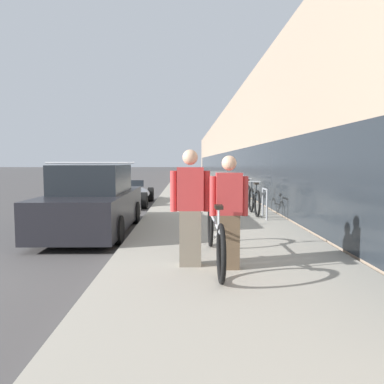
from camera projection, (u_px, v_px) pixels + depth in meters
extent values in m
cube|color=gray|center=(197.00, 185.00, 25.78)|extent=(3.99, 70.00, 0.12)
cube|color=gray|center=(273.00, 150.00, 33.64)|extent=(10.00, 70.00, 5.53)
cube|color=#1E2328|center=(218.00, 167.00, 33.69)|extent=(0.10, 63.00, 2.20)
torus|color=black|center=(210.00, 225.00, 6.95)|extent=(0.06, 0.78, 0.78)
torus|color=black|center=(221.00, 254.00, 4.83)|extent=(0.06, 0.78, 0.78)
cylinder|color=#B7BCC1|center=(215.00, 222.00, 5.87)|extent=(0.04, 1.81, 0.04)
cylinder|color=#B7BCC1|center=(217.00, 234.00, 5.46)|extent=(0.04, 1.08, 0.36)
cylinder|color=#B7BCC1|center=(219.00, 219.00, 5.18)|extent=(0.03, 0.03, 0.32)
cube|color=black|center=(219.00, 207.00, 5.17)|extent=(0.11, 0.22, 0.05)
cylinder|color=#B7BCC1|center=(211.00, 205.00, 6.75)|extent=(0.03, 0.03, 0.34)
cylinder|color=silver|center=(211.00, 195.00, 6.74)|extent=(0.52, 0.03, 0.03)
cube|color=brown|center=(229.00, 242.00, 5.51)|extent=(0.31, 0.22, 0.80)
cube|color=#B23333|center=(229.00, 194.00, 5.45)|extent=(0.38, 0.22, 0.61)
cylinder|color=#B23333|center=(213.00, 196.00, 5.45)|extent=(0.10, 0.10, 0.58)
cylinder|color=#B23333|center=(245.00, 196.00, 5.46)|extent=(0.10, 0.10, 0.58)
sphere|color=tan|center=(229.00, 163.00, 5.42)|extent=(0.22, 0.22, 0.22)
cube|color=#756B5B|center=(190.00, 238.00, 5.67)|extent=(0.32, 0.23, 0.85)
cube|color=#B23333|center=(190.00, 189.00, 5.61)|extent=(0.40, 0.23, 0.65)
cylinder|color=#B23333|center=(174.00, 191.00, 5.61)|extent=(0.10, 0.10, 0.61)
cylinder|color=#B23333|center=(207.00, 191.00, 5.62)|extent=(0.10, 0.10, 0.61)
sphere|color=tan|center=(190.00, 157.00, 5.57)|extent=(0.23, 0.23, 0.23)
cylinder|color=gray|center=(267.00, 205.00, 10.06)|extent=(0.05, 0.05, 0.82)
cylinder|color=gray|center=(263.00, 203.00, 10.61)|extent=(0.05, 0.05, 0.82)
cylinder|color=gray|center=(265.00, 189.00, 10.30)|extent=(0.05, 0.55, 0.05)
torus|color=black|center=(251.00, 200.00, 11.66)|extent=(0.06, 0.78, 0.78)
torus|color=black|center=(257.00, 203.00, 10.67)|extent=(0.06, 0.78, 0.78)
cylinder|color=black|center=(254.00, 194.00, 11.14)|extent=(0.04, 0.84, 0.04)
cylinder|color=black|center=(255.00, 198.00, 10.95)|extent=(0.04, 0.52, 0.35)
cylinder|color=black|center=(256.00, 189.00, 10.81)|extent=(0.03, 0.03, 0.32)
cube|color=black|center=(256.00, 184.00, 10.80)|extent=(0.11, 0.22, 0.05)
cylinder|color=black|center=(252.00, 187.00, 11.54)|extent=(0.03, 0.03, 0.34)
cylinder|color=silver|center=(252.00, 182.00, 11.53)|extent=(0.52, 0.03, 0.03)
torus|color=black|center=(244.00, 194.00, 13.89)|extent=(0.06, 0.77, 0.77)
torus|color=black|center=(248.00, 196.00, 12.92)|extent=(0.06, 0.77, 0.77)
cylinder|color=#B7BCC1|center=(246.00, 188.00, 13.39)|extent=(0.04, 0.83, 0.04)
cylinder|color=#B7BCC1|center=(247.00, 192.00, 13.20)|extent=(0.04, 0.51, 0.35)
cylinder|color=#B7BCC1|center=(247.00, 185.00, 13.06)|extent=(0.03, 0.03, 0.32)
cube|color=black|center=(247.00, 180.00, 13.05)|extent=(0.11, 0.22, 0.05)
cylinder|color=#B7BCC1|center=(244.00, 183.00, 13.78)|extent=(0.03, 0.03, 0.33)
cylinder|color=silver|center=(244.00, 179.00, 13.77)|extent=(0.52, 0.03, 0.03)
torus|color=black|center=(237.00, 189.00, 16.10)|extent=(0.06, 0.78, 0.78)
torus|color=black|center=(241.00, 191.00, 15.02)|extent=(0.06, 0.78, 0.78)
cylinder|color=#B7BCC1|center=(239.00, 184.00, 15.54)|extent=(0.04, 0.92, 0.04)
cylinder|color=#B7BCC1|center=(240.00, 187.00, 15.33)|extent=(0.04, 0.56, 0.35)
cylinder|color=#B7BCC1|center=(240.00, 181.00, 15.18)|extent=(0.03, 0.03, 0.32)
cube|color=black|center=(240.00, 177.00, 15.17)|extent=(0.11, 0.22, 0.05)
cylinder|color=#B7BCC1|center=(238.00, 180.00, 15.98)|extent=(0.03, 0.03, 0.34)
cylinder|color=silver|center=(238.00, 176.00, 15.96)|extent=(0.52, 0.03, 0.03)
cube|color=black|center=(93.00, 210.00, 8.92)|extent=(1.73, 4.41, 0.81)
cube|color=#1E2328|center=(93.00, 179.00, 8.86)|extent=(1.49, 2.21, 0.66)
cylinder|color=silver|center=(97.00, 163.00, 9.31)|extent=(1.85, 0.04, 0.04)
cylinder|color=silver|center=(87.00, 163.00, 8.35)|extent=(1.85, 0.04, 0.04)
cylinder|color=black|center=(76.00, 213.00, 10.25)|extent=(0.22, 0.60, 0.60)
cylinder|color=black|center=(135.00, 213.00, 10.27)|extent=(0.22, 0.60, 0.60)
cylinder|color=black|center=(38.00, 230.00, 7.61)|extent=(0.22, 0.60, 0.60)
cylinder|color=black|center=(117.00, 230.00, 7.64)|extent=(0.22, 0.60, 0.60)
ellipsoid|color=silver|center=(126.00, 194.00, 14.67)|extent=(1.79, 4.37, 0.56)
cube|color=#1E2328|center=(128.00, 183.00, 15.18)|extent=(1.26, 0.04, 0.26)
cylinder|color=black|center=(111.00, 194.00, 15.93)|extent=(0.22, 0.60, 0.60)
cylinder|color=black|center=(151.00, 194.00, 15.95)|extent=(0.22, 0.60, 0.60)
cylinder|color=black|center=(97.00, 201.00, 13.40)|extent=(0.22, 0.60, 0.60)
cylinder|color=black|center=(144.00, 201.00, 13.43)|extent=(0.22, 0.60, 0.60)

